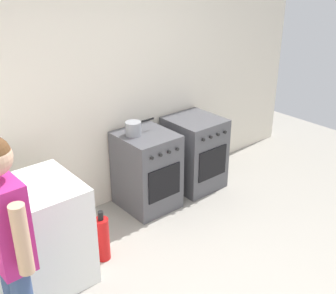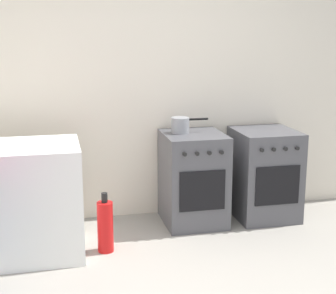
{
  "view_description": "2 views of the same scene",
  "coord_description": "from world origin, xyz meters",
  "px_view_note": "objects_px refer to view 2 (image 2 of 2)",
  "views": [
    {
      "loc": [
        -2.06,
        -1.66,
        2.52
      ],
      "look_at": [
        0.11,
        0.93,
        1.0
      ],
      "focal_mm": 45.0,
      "sensor_mm": 36.0,
      "label": 1
    },
    {
      "loc": [
        -0.89,
        -2.83,
        1.78
      ],
      "look_at": [
        -0.08,
        0.75,
        0.93
      ],
      "focal_mm": 55.0,
      "sensor_mm": 36.0,
      "label": 2
    }
  ],
  "objects_px": {
    "fire_extinguisher": "(105,226)",
    "oven_left": "(193,178)",
    "pot": "(181,125)",
    "oven_right": "(264,174)"
  },
  "relations": [
    {
      "from": "fire_extinguisher",
      "to": "oven_left",
      "type": "bearing_deg",
      "value": 28.78
    },
    {
      "from": "oven_left",
      "to": "pot",
      "type": "xyz_separation_m",
      "value": [
        -0.11,
        0.06,
        0.5
      ]
    },
    {
      "from": "fire_extinguisher",
      "to": "pot",
      "type": "bearing_deg",
      "value": 35.29
    },
    {
      "from": "oven_right",
      "to": "fire_extinguisher",
      "type": "height_order",
      "value": "oven_right"
    },
    {
      "from": "pot",
      "to": "fire_extinguisher",
      "type": "bearing_deg",
      "value": -144.71
    },
    {
      "from": "oven_left",
      "to": "oven_right",
      "type": "xyz_separation_m",
      "value": [
        0.7,
        0.0,
        0.0
      ]
    },
    {
      "from": "oven_left",
      "to": "oven_right",
      "type": "height_order",
      "value": "same"
    },
    {
      "from": "oven_left",
      "to": "fire_extinguisher",
      "type": "height_order",
      "value": "oven_left"
    },
    {
      "from": "oven_left",
      "to": "fire_extinguisher",
      "type": "bearing_deg",
      "value": -151.22
    },
    {
      "from": "oven_right",
      "to": "fire_extinguisher",
      "type": "distance_m",
      "value": 1.66
    }
  ]
}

